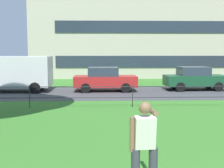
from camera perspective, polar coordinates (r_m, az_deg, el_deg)
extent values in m
cube|color=#424247|center=(18.18, 2.46, -1.62)|extent=(80.00, 6.33, 0.01)
cylinder|color=#232328|center=(13.61, -15.92, -2.45)|extent=(0.04, 0.04, 1.00)
cylinder|color=#232328|center=(13.28, 4.07, -2.44)|extent=(0.04, 0.04, 1.00)
cylinder|color=#232328|center=(13.28, 4.07, -2.65)|extent=(37.40, 0.03, 0.03)
cylinder|color=#232328|center=(13.22, 4.09, -0.51)|extent=(37.40, 0.03, 0.03)
cube|color=silver|center=(5.19, 6.46, -9.43)|extent=(0.38, 0.31, 0.58)
sphere|color=brown|center=(5.09, 6.52, -4.75)|extent=(0.22, 0.22, 0.22)
cylinder|color=brown|center=(5.46, 7.81, -5.35)|extent=(0.14, 0.63, 0.14)
cylinder|color=brown|center=(5.16, 3.99, -9.85)|extent=(0.09, 0.09, 0.62)
cube|color=white|center=(19.48, -19.27, 2.37)|extent=(5.00, 1.97, 1.90)
cube|color=#283342|center=(18.96, -13.52, 3.46)|extent=(0.12, 1.67, 0.76)
cylinder|color=black|center=(20.03, -13.72, -0.08)|extent=(0.68, 0.24, 0.68)
cylinder|color=black|center=(18.22, -14.93, -0.74)|extent=(0.68, 0.24, 0.68)
cube|color=red|center=(18.61, -1.30, 0.55)|extent=(4.02, 1.76, 0.68)
cube|color=#2D3847|center=(18.55, -1.77, 2.45)|extent=(1.92, 1.55, 0.56)
cylinder|color=black|center=(19.52, 2.28, -0.19)|extent=(0.60, 0.21, 0.60)
cylinder|color=black|center=(17.92, 2.73, -0.78)|extent=(0.60, 0.21, 0.60)
cylinder|color=black|center=(19.46, -5.01, -0.23)|extent=(0.60, 0.21, 0.60)
cylinder|color=black|center=(17.86, -5.22, -0.82)|extent=(0.60, 0.21, 0.60)
cube|color=#194C2D|center=(19.95, 16.06, 0.69)|extent=(4.06, 1.84, 0.68)
cube|color=#2D3847|center=(19.85, 15.70, 2.47)|extent=(1.95, 1.58, 0.56)
cylinder|color=black|center=(21.18, 18.44, 0.00)|extent=(0.61, 0.22, 0.60)
cylinder|color=black|center=(19.70, 20.22, -0.52)|extent=(0.61, 0.22, 0.60)
cylinder|color=black|center=(20.37, 11.97, -0.05)|extent=(0.61, 0.22, 0.60)
cylinder|color=black|center=(18.83, 13.31, -0.60)|extent=(0.61, 0.22, 0.60)
cube|color=beige|center=(34.97, 13.25, 15.21)|extent=(31.34, 12.87, 15.99)
cube|color=#283342|center=(28.35, 16.32, 4.24)|extent=(26.33, 0.06, 1.10)
cube|color=#283342|center=(28.43, 16.53, 10.69)|extent=(26.33, 0.06, 1.10)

